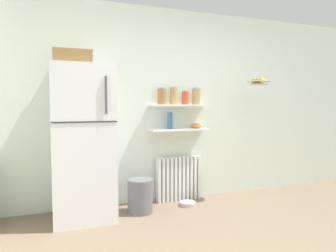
% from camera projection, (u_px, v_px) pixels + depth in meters
% --- Properties ---
extents(ground_plane, '(7.04, 7.04, 0.00)m').
position_uv_depth(ground_plane, '(232.00, 243.00, 2.92)').
color(ground_plane, '#7A6651').
extents(back_wall, '(7.04, 0.10, 2.60)m').
position_uv_depth(back_wall, '(172.00, 106.00, 4.28)').
color(back_wall, silver).
rests_on(back_wall, ground_plane).
extents(refrigerator, '(0.68, 0.69, 1.90)m').
position_uv_depth(refrigerator, '(82.00, 140.00, 3.51)').
color(refrigerator, silver).
rests_on(refrigerator, ground_plane).
extents(radiator, '(0.62, 0.12, 0.60)m').
position_uv_depth(radiator, '(178.00, 178.00, 4.24)').
color(radiator, white).
rests_on(radiator, ground_plane).
extents(wall_shelf_lower, '(0.81, 0.22, 0.02)m').
position_uv_depth(wall_shelf_lower, '(179.00, 130.00, 4.16)').
color(wall_shelf_lower, white).
extents(wall_shelf_upper, '(0.81, 0.22, 0.02)m').
position_uv_depth(wall_shelf_upper, '(179.00, 105.00, 4.14)').
color(wall_shelf_upper, white).
extents(storage_jar_0, '(0.11, 0.11, 0.22)m').
position_uv_depth(storage_jar_0, '(162.00, 96.00, 4.05)').
color(storage_jar_0, olive).
rests_on(storage_jar_0, wall_shelf_upper).
extents(storage_jar_1, '(0.10, 0.10, 0.23)m').
position_uv_depth(storage_jar_1, '(174.00, 96.00, 4.10)').
color(storage_jar_1, tan).
rests_on(storage_jar_1, wall_shelf_upper).
extents(storage_jar_2, '(0.10, 0.10, 0.19)m').
position_uv_depth(storage_jar_2, '(185.00, 98.00, 4.16)').
color(storage_jar_2, '#C64C38').
rests_on(storage_jar_2, wall_shelf_upper).
extents(storage_jar_3, '(0.11, 0.11, 0.23)m').
position_uv_depth(storage_jar_3, '(196.00, 96.00, 4.22)').
color(storage_jar_3, tan).
rests_on(storage_jar_3, wall_shelf_upper).
extents(vase, '(0.07, 0.07, 0.23)m').
position_uv_depth(vase, '(170.00, 121.00, 4.11)').
color(vase, '#38609E').
rests_on(vase, wall_shelf_lower).
extents(shelf_bowl, '(0.15, 0.15, 0.07)m').
position_uv_depth(shelf_bowl, '(196.00, 126.00, 4.25)').
color(shelf_bowl, orange).
rests_on(shelf_bowl, wall_shelf_lower).
extents(trash_bin, '(0.31, 0.31, 0.41)m').
position_uv_depth(trash_bin, '(140.00, 196.00, 3.74)').
color(trash_bin, slate).
rests_on(trash_bin, ground_plane).
extents(pet_food_bowl, '(0.21, 0.21, 0.05)m').
position_uv_depth(pet_food_bowl, '(188.00, 204.00, 4.01)').
color(pet_food_bowl, '#B7B7BC').
rests_on(pet_food_bowl, ground_plane).
extents(hanging_fruit_basket, '(0.32, 0.32, 0.10)m').
position_uv_depth(hanging_fruit_basket, '(259.00, 82.00, 4.22)').
color(hanging_fruit_basket, '#B2B2B7').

